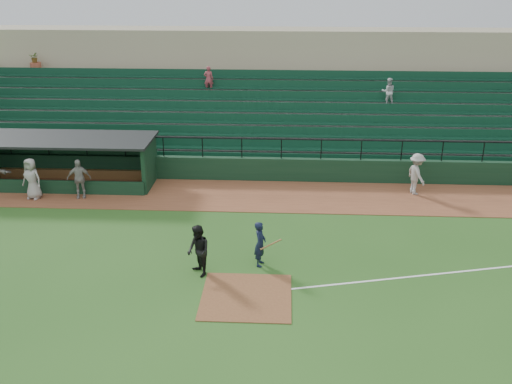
{
  "coord_description": "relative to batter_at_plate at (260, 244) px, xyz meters",
  "views": [
    {
      "loc": [
        1.21,
        -17.51,
        10.35
      ],
      "look_at": [
        0.0,
        5.0,
        1.4
      ],
      "focal_mm": 40.34,
      "sensor_mm": 36.0,
      "label": 1
    }
  ],
  "objects": [
    {
      "name": "home_plate_dirt",
      "position": [
        -0.36,
        -2.24,
        -0.85
      ],
      "size": [
        3.0,
        3.0,
        0.03
      ],
      "primitive_type": "cube",
      "color": "brown",
      "rests_on": "ground"
    },
    {
      "name": "batter_at_plate",
      "position": [
        0.0,
        0.0,
        0.0
      ],
      "size": [
        1.05,
        0.71,
        1.72
      ],
      "color": "black",
      "rests_on": "ground"
    },
    {
      "name": "dugout",
      "position": [
        -10.11,
        8.32,
        0.47
      ],
      "size": [
        8.9,
        3.2,
        2.42
      ],
      "color": "black",
      "rests_on": "ground"
    },
    {
      "name": "dugout_player_a",
      "position": [
        -8.82,
        6.09,
        0.11
      ],
      "size": [
        1.18,
        0.71,
        1.89
      ],
      "primitive_type": "imported",
      "rotation": [
        0.0,
        0.0,
        0.24
      ],
      "color": "gray",
      "rests_on": "warning_track"
    },
    {
      "name": "stadium_structure",
      "position": [
        -0.36,
        15.22,
        1.44
      ],
      "size": [
        38.0,
        13.08,
        6.4
      ],
      "color": "black",
      "rests_on": "ground"
    },
    {
      "name": "foul_line",
      "position": [
        7.64,
        -0.04,
        -0.86
      ],
      "size": [
        17.49,
        4.44,
        0.01
      ],
      "primitive_type": "cube",
      "rotation": [
        0.0,
        0.0,
        0.24
      ],
      "color": "white",
      "rests_on": "ground"
    },
    {
      "name": "umpire",
      "position": [
        -2.14,
        -0.84,
        0.09
      ],
      "size": [
        1.1,
        1.16,
        1.9
      ],
      "primitive_type": "imported",
      "rotation": [
        0.0,
        0.0,
        -1.01
      ],
      "color": "black",
      "rests_on": "ground"
    },
    {
      "name": "runner",
      "position": [
        7.12,
        7.42,
        0.17
      ],
      "size": [
        1.12,
        1.47,
        2.01
      ],
      "primitive_type": "imported",
      "rotation": [
        0.0,
        0.0,
        1.89
      ],
      "color": "#9D9893",
      "rests_on": "warning_track"
    },
    {
      "name": "ground",
      "position": [
        -0.36,
        -1.24,
        -0.86
      ],
      "size": [
        90.0,
        90.0,
        0.0
      ],
      "primitive_type": "plane",
      "color": "#26511A",
      "rests_on": "ground"
    },
    {
      "name": "dugout_player_b",
      "position": [
        -10.99,
        5.86,
        0.15
      ],
      "size": [
        1.08,
        0.84,
        1.97
      ],
      "primitive_type": "imported",
      "rotation": [
        0.0,
        0.0,
        -0.24
      ],
      "color": "#A09A96",
      "rests_on": "warning_track"
    },
    {
      "name": "warning_track",
      "position": [
        -0.36,
        6.76,
        -0.85
      ],
      "size": [
        40.0,
        4.0,
        0.03
      ],
      "primitive_type": "cube",
      "color": "brown",
      "rests_on": "ground"
    }
  ]
}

